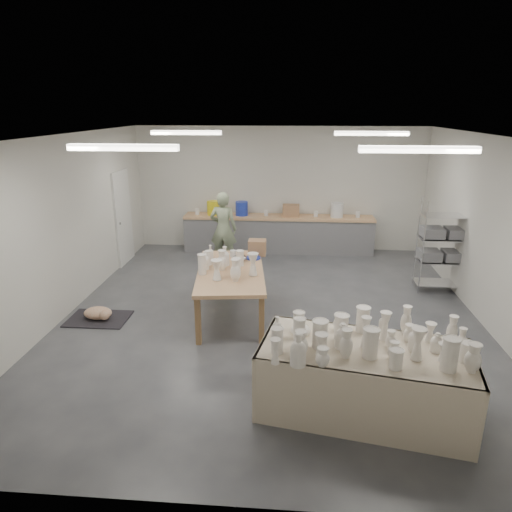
# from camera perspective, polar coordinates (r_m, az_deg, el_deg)

# --- Properties ---
(room) EXTENTS (8.00, 8.02, 3.00)m
(room) POSITION_cam_1_polar(r_m,az_deg,el_deg) (7.39, 1.22, 7.48)
(room) COLOR #424449
(room) RESTS_ON ground
(back_counter) EXTENTS (4.60, 0.60, 1.24)m
(back_counter) POSITION_cam_1_polar(r_m,az_deg,el_deg) (11.24, 2.75, 2.96)
(back_counter) COLOR tan
(back_counter) RESTS_ON ground
(wire_shelf) EXTENTS (0.88, 0.48, 1.80)m
(wire_shelf) POSITION_cam_1_polar(r_m,az_deg,el_deg) (9.38, 22.29, 1.26)
(wire_shelf) COLOR silver
(wire_shelf) RESTS_ON ground
(drying_table) EXTENTS (2.53, 1.54, 1.21)m
(drying_table) POSITION_cam_1_polar(r_m,az_deg,el_deg) (5.57, 13.27, -14.45)
(drying_table) COLOR olive
(drying_table) RESTS_ON ground
(work_table) EXTENTS (1.34, 2.29, 1.19)m
(work_table) POSITION_cam_1_polar(r_m,az_deg,el_deg) (7.70, -3.02, -1.50)
(work_table) COLOR tan
(work_table) RESTS_ON ground
(rug) EXTENTS (1.00, 0.70, 0.02)m
(rug) POSITION_cam_1_polar(r_m,az_deg,el_deg) (8.23, -19.07, -7.41)
(rug) COLOR black
(rug) RESTS_ON ground
(cat) EXTENTS (0.53, 0.42, 0.20)m
(cat) POSITION_cam_1_polar(r_m,az_deg,el_deg) (8.16, -19.05, -6.76)
(cat) COLOR white
(cat) RESTS_ON rug
(potter) EXTENTS (0.65, 0.46, 1.66)m
(potter) POSITION_cam_1_polar(r_m,az_deg,el_deg) (10.22, -4.10, 3.41)
(potter) COLOR #92A17D
(potter) RESTS_ON ground
(red_stool) EXTENTS (0.35, 0.35, 0.28)m
(red_stool) POSITION_cam_1_polar(r_m,az_deg,el_deg) (10.64, -3.81, 0.74)
(red_stool) COLOR red
(red_stool) RESTS_ON ground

